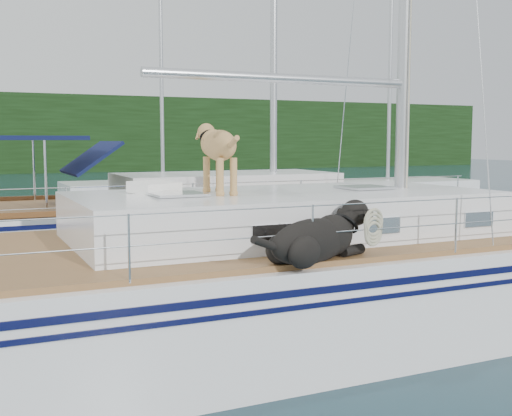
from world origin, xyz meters
name	(u,v)px	position (x,y,z in m)	size (l,w,h in m)	color
ground	(226,341)	(0.00, 0.00, 0.00)	(120.00, 120.00, 0.00)	black
shore_bank	(0,165)	(0.00, 46.20, 0.60)	(92.00, 1.00, 1.20)	#595147
main_sailboat	(233,286)	(0.09, -0.01, 0.68)	(12.00, 4.05, 14.01)	white
neighbor_sailboat	(180,224)	(1.47, 6.27, 0.63)	(11.00, 3.50, 13.30)	white
bg_boat_center	(163,194)	(4.00, 16.00, 0.45)	(7.20, 3.00, 11.65)	white
bg_boat_east	(387,193)	(12.00, 13.00, 0.46)	(6.40, 3.00, 11.65)	white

